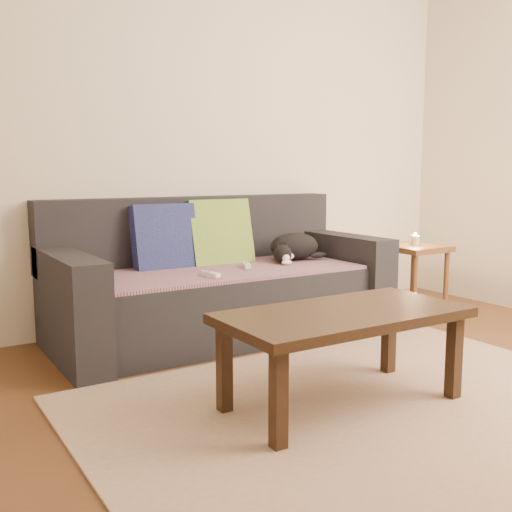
# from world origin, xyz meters

# --- Properties ---
(ground) EXTENTS (4.50, 4.50, 0.00)m
(ground) POSITION_xyz_m (0.00, 0.00, 0.00)
(ground) COLOR brown
(ground) RESTS_ON ground
(back_wall) EXTENTS (4.50, 0.04, 2.60)m
(back_wall) POSITION_xyz_m (0.00, 2.00, 1.30)
(back_wall) COLOR beige
(back_wall) RESTS_ON ground
(sofa) EXTENTS (2.10, 0.94, 0.87)m
(sofa) POSITION_xyz_m (0.00, 1.57, 0.31)
(sofa) COLOR #232328
(sofa) RESTS_ON ground
(throw_blanket) EXTENTS (1.66, 0.74, 0.02)m
(throw_blanket) POSITION_xyz_m (0.00, 1.48, 0.43)
(throw_blanket) COLOR #462C53
(throw_blanket) RESTS_ON sofa
(cushion_navy) EXTENTS (0.41, 0.18, 0.42)m
(cushion_navy) POSITION_xyz_m (-0.29, 1.74, 0.63)
(cushion_navy) COLOR #17114C
(cushion_navy) RESTS_ON throw_blanket
(cushion_green) EXTENTS (0.44, 0.21, 0.45)m
(cushion_green) POSITION_xyz_m (0.10, 1.74, 0.63)
(cushion_green) COLOR #0B463A
(cushion_green) RESTS_ON throw_blanket
(cat) EXTENTS (0.43, 0.32, 0.19)m
(cat) POSITION_xyz_m (0.57, 1.55, 0.53)
(cat) COLOR black
(cat) RESTS_ON throw_blanket
(wii_remote_a) EXTENTS (0.06, 0.15, 0.03)m
(wii_remote_a) POSITION_xyz_m (-0.22, 1.27, 0.46)
(wii_remote_a) COLOR white
(wii_remote_a) RESTS_ON throw_blanket
(wii_remote_b) EXTENTS (0.09, 0.15, 0.03)m
(wii_remote_b) POSITION_xyz_m (0.13, 1.44, 0.46)
(wii_remote_b) COLOR white
(wii_remote_b) RESTS_ON throw_blanket
(side_table) EXTENTS (0.40, 0.40, 0.50)m
(side_table) POSITION_xyz_m (1.50, 1.34, 0.42)
(side_table) COLOR brown
(side_table) RESTS_ON ground
(candle) EXTENTS (0.06, 0.06, 0.09)m
(candle) POSITION_xyz_m (1.50, 1.34, 0.54)
(candle) COLOR beige
(candle) RESTS_ON side_table
(rug) EXTENTS (2.50, 1.80, 0.01)m
(rug) POSITION_xyz_m (0.00, 0.15, 0.01)
(rug) COLOR tan
(rug) RESTS_ON ground
(coffee_table) EXTENTS (1.10, 0.55, 0.44)m
(coffee_table) POSITION_xyz_m (-0.09, 0.24, 0.38)
(coffee_table) COLOR black
(coffee_table) RESTS_ON rug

